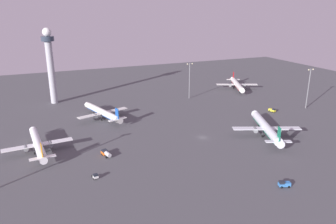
{
  "coord_description": "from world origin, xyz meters",
  "views": [
    {
      "loc": [
        -73.8,
        -129.97,
        61.76
      ],
      "look_at": [
        -4.7,
        33.06,
        4.0
      ],
      "focal_mm": 34.57,
      "sensor_mm": 36.0,
      "label": 1
    }
  ],
  "objects_px": {
    "control_tower": "(50,61)",
    "apron_light_west": "(190,78)",
    "airplane_terminal_side": "(103,112)",
    "airplane_mid_apron": "(237,84)",
    "baggage_tractor": "(284,184)",
    "airplane_taxiway_distant": "(266,128)",
    "pushback_tug": "(95,176)",
    "fuel_truck": "(106,153)",
    "apron_light_central": "(309,86)",
    "airplane_far_stand": "(38,144)",
    "cargo_loader": "(272,110)"
  },
  "relations": [
    {
      "from": "fuel_truck",
      "to": "apron_light_west",
      "type": "bearing_deg",
      "value": 29.23
    },
    {
      "from": "apron_light_west",
      "to": "control_tower",
      "type": "bearing_deg",
      "value": 164.15
    },
    {
      "from": "airplane_taxiway_distant",
      "to": "fuel_truck",
      "type": "bearing_deg",
      "value": -163.46
    },
    {
      "from": "airplane_mid_apron",
      "to": "fuel_truck",
      "type": "relative_size",
      "value": 5.88
    },
    {
      "from": "pushback_tug",
      "to": "fuel_truck",
      "type": "bearing_deg",
      "value": -122.8
    },
    {
      "from": "apron_light_central",
      "to": "apron_light_west",
      "type": "xyz_separation_m",
      "value": [
        -58.25,
        50.05,
        -0.23
      ]
    },
    {
      "from": "control_tower",
      "to": "cargo_loader",
      "type": "xyz_separation_m",
      "value": [
        122.01,
        -73.13,
        -26.89
      ]
    },
    {
      "from": "control_tower",
      "to": "airplane_terminal_side",
      "type": "relative_size",
      "value": 1.27
    },
    {
      "from": "pushback_tug",
      "to": "apron_light_central",
      "type": "distance_m",
      "value": 146.62
    },
    {
      "from": "baggage_tractor",
      "to": "airplane_terminal_side",
      "type": "bearing_deg",
      "value": 42.69
    },
    {
      "from": "airplane_taxiway_distant",
      "to": "airplane_mid_apron",
      "type": "xyz_separation_m",
      "value": [
        41.86,
        86.46,
        -0.24
      ]
    },
    {
      "from": "control_tower",
      "to": "airplane_terminal_side",
      "type": "bearing_deg",
      "value": -62.8
    },
    {
      "from": "airplane_taxiway_distant",
      "to": "apron_light_west",
      "type": "bearing_deg",
      "value": 115.6
    },
    {
      "from": "airplane_far_stand",
      "to": "pushback_tug",
      "type": "xyz_separation_m",
      "value": [
        18.78,
        -33.86,
        -2.66
      ]
    },
    {
      "from": "fuel_truck",
      "to": "apron_light_central",
      "type": "relative_size",
      "value": 0.26
    },
    {
      "from": "pushback_tug",
      "to": "cargo_loader",
      "type": "xyz_separation_m",
      "value": [
        116.18,
        39.28,
        0.11
      ]
    },
    {
      "from": "baggage_tractor",
      "to": "control_tower",
      "type": "bearing_deg",
      "value": 43.75
    },
    {
      "from": "airplane_taxiway_distant",
      "to": "apron_light_west",
      "type": "height_order",
      "value": "apron_light_west"
    },
    {
      "from": "baggage_tractor",
      "to": "fuel_truck",
      "type": "xyz_separation_m",
      "value": [
        -53.3,
        50.13,
        0.19
      ]
    },
    {
      "from": "airplane_far_stand",
      "to": "cargo_loader",
      "type": "relative_size",
      "value": 8.53
    },
    {
      "from": "pushback_tug",
      "to": "apron_light_west",
      "type": "height_order",
      "value": "apron_light_west"
    },
    {
      "from": "fuel_truck",
      "to": "apron_light_west",
      "type": "relative_size",
      "value": 0.26
    },
    {
      "from": "airplane_mid_apron",
      "to": "baggage_tractor",
      "type": "relative_size",
      "value": 8.55
    },
    {
      "from": "cargo_loader",
      "to": "baggage_tractor",
      "type": "bearing_deg",
      "value": 36.86
    },
    {
      "from": "airplane_terminal_side",
      "to": "baggage_tractor",
      "type": "bearing_deg",
      "value": -82.73
    },
    {
      "from": "airplane_mid_apron",
      "to": "apron_light_west",
      "type": "relative_size",
      "value": 1.55
    },
    {
      "from": "airplane_taxiway_distant",
      "to": "fuel_truck",
      "type": "xyz_separation_m",
      "value": [
        -79.09,
        8.23,
        -2.86
      ]
    },
    {
      "from": "cargo_loader",
      "to": "apron_light_west",
      "type": "distance_m",
      "value": 59.81
    },
    {
      "from": "apron_light_west",
      "to": "pushback_tug",
      "type": "bearing_deg",
      "value": -133.56
    },
    {
      "from": "control_tower",
      "to": "airplane_taxiway_distant",
      "type": "distance_m",
      "value": 140.66
    },
    {
      "from": "airplane_taxiway_distant",
      "to": "cargo_loader",
      "type": "xyz_separation_m",
      "value": [
        29.0,
        29.65,
        -3.05
      ]
    },
    {
      "from": "airplane_taxiway_distant",
      "to": "airplane_far_stand",
      "type": "relative_size",
      "value": 1.08
    },
    {
      "from": "baggage_tractor",
      "to": "apron_light_central",
      "type": "bearing_deg",
      "value": -30.13
    },
    {
      "from": "airplane_terminal_side",
      "to": "pushback_tug",
      "type": "relative_size",
      "value": 11.7
    },
    {
      "from": "control_tower",
      "to": "cargo_loader",
      "type": "height_order",
      "value": "control_tower"
    },
    {
      "from": "airplane_far_stand",
      "to": "airplane_taxiway_distant",
      "type": "bearing_deg",
      "value": -17.5
    },
    {
      "from": "pushback_tug",
      "to": "apron_light_west",
      "type": "xyz_separation_m",
      "value": [
        82.94,
        87.21,
        13.29
      ]
    },
    {
      "from": "pushback_tug",
      "to": "apron_light_west",
      "type": "bearing_deg",
      "value": -141.99
    },
    {
      "from": "airplane_terminal_side",
      "to": "fuel_truck",
      "type": "height_order",
      "value": "airplane_terminal_side"
    },
    {
      "from": "control_tower",
      "to": "pushback_tug",
      "type": "xyz_separation_m",
      "value": [
        5.83,
        -112.41,
        -27.0
      ]
    },
    {
      "from": "pushback_tug",
      "to": "apron_light_central",
      "type": "xyz_separation_m",
      "value": [
        141.18,
        37.16,
        13.52
      ]
    },
    {
      "from": "airplane_mid_apron",
      "to": "baggage_tractor",
      "type": "xyz_separation_m",
      "value": [
        -67.66,
        -128.36,
        -2.8
      ]
    },
    {
      "from": "control_tower",
      "to": "airplane_mid_apron",
      "type": "relative_size",
      "value": 1.27
    },
    {
      "from": "airplane_far_stand",
      "to": "airplane_mid_apron",
      "type": "height_order",
      "value": "airplane_mid_apron"
    },
    {
      "from": "airplane_far_stand",
      "to": "fuel_truck",
      "type": "distance_m",
      "value": 31.36
    },
    {
      "from": "control_tower",
      "to": "apron_light_west",
      "type": "bearing_deg",
      "value": -15.85
    },
    {
      "from": "airplane_mid_apron",
      "to": "apron_light_central",
      "type": "height_order",
      "value": "apron_light_central"
    },
    {
      "from": "baggage_tractor",
      "to": "pushback_tug",
      "type": "relative_size",
      "value": 1.38
    },
    {
      "from": "airplane_mid_apron",
      "to": "apron_light_central",
      "type": "relative_size",
      "value": 1.53
    },
    {
      "from": "airplane_far_stand",
      "to": "airplane_terminal_side",
      "type": "bearing_deg",
      "value": 38.06
    }
  ]
}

